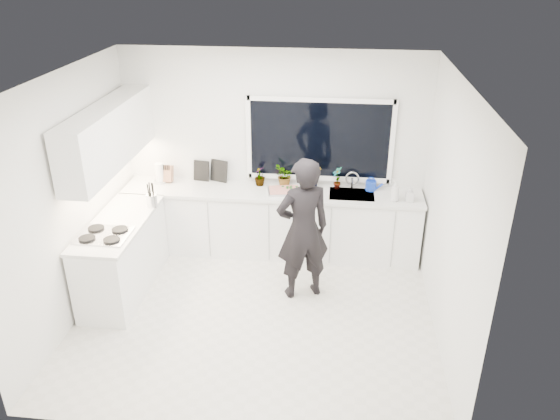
# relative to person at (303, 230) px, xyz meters

# --- Properties ---
(floor) EXTENTS (4.00, 3.50, 0.02)m
(floor) POSITION_rel_person_xyz_m (-0.49, -0.48, -0.88)
(floor) COLOR beige
(floor) RESTS_ON ground
(wall_back) EXTENTS (4.00, 0.02, 2.70)m
(wall_back) POSITION_rel_person_xyz_m (-0.49, 1.28, 0.48)
(wall_back) COLOR white
(wall_back) RESTS_ON ground
(wall_left) EXTENTS (0.02, 3.50, 2.70)m
(wall_left) POSITION_rel_person_xyz_m (-2.50, -0.48, 0.48)
(wall_left) COLOR white
(wall_left) RESTS_ON ground
(wall_right) EXTENTS (0.02, 3.50, 2.70)m
(wall_right) POSITION_rel_person_xyz_m (1.52, -0.48, 0.48)
(wall_right) COLOR white
(wall_right) RESTS_ON ground
(ceiling) EXTENTS (4.00, 3.50, 0.02)m
(ceiling) POSITION_rel_person_xyz_m (-0.49, -0.48, 1.84)
(ceiling) COLOR white
(ceiling) RESTS_ON wall_back
(window) EXTENTS (1.80, 0.02, 1.00)m
(window) POSITION_rel_person_xyz_m (0.11, 1.24, 0.68)
(window) COLOR black
(window) RESTS_ON wall_back
(base_cabinets_back) EXTENTS (3.92, 0.58, 0.88)m
(base_cabinets_back) POSITION_rel_person_xyz_m (-0.49, 0.97, -0.43)
(base_cabinets_back) COLOR white
(base_cabinets_back) RESTS_ON floor
(base_cabinets_left) EXTENTS (0.58, 1.60, 0.88)m
(base_cabinets_left) POSITION_rel_person_xyz_m (-2.16, -0.13, -0.43)
(base_cabinets_left) COLOR white
(base_cabinets_left) RESTS_ON floor
(countertop_back) EXTENTS (3.94, 0.62, 0.04)m
(countertop_back) POSITION_rel_person_xyz_m (-0.49, 0.96, 0.03)
(countertop_back) COLOR silver
(countertop_back) RESTS_ON base_cabinets_back
(countertop_left) EXTENTS (0.62, 1.60, 0.04)m
(countertop_left) POSITION_rel_person_xyz_m (-2.16, -0.13, 0.03)
(countertop_left) COLOR silver
(countertop_left) RESTS_ON base_cabinets_left
(upper_cabinets) EXTENTS (0.34, 2.10, 0.70)m
(upper_cabinets) POSITION_rel_person_xyz_m (-2.28, 0.22, 0.98)
(upper_cabinets) COLOR white
(upper_cabinets) RESTS_ON wall_left
(sink) EXTENTS (0.58, 0.42, 0.14)m
(sink) POSITION_rel_person_xyz_m (0.56, 0.97, -0.00)
(sink) COLOR silver
(sink) RESTS_ON countertop_back
(faucet) EXTENTS (0.03, 0.03, 0.22)m
(faucet) POSITION_rel_person_xyz_m (0.56, 1.17, 0.16)
(faucet) COLOR silver
(faucet) RESTS_ON countertop_back
(stovetop) EXTENTS (0.56, 0.48, 0.03)m
(stovetop) POSITION_rel_person_xyz_m (-2.18, -0.48, 0.06)
(stovetop) COLOR black
(stovetop) RESTS_ON countertop_left
(person) EXTENTS (0.75, 0.63, 1.75)m
(person) POSITION_rel_person_xyz_m (0.00, 0.00, 0.00)
(person) COLOR black
(person) RESTS_ON floor
(pizza_tray) EXTENTS (0.48, 0.39, 0.03)m
(pizza_tray) POSITION_rel_person_xyz_m (-0.31, 0.94, 0.06)
(pizza_tray) COLOR silver
(pizza_tray) RESTS_ON countertop_back
(pizza) EXTENTS (0.44, 0.35, 0.01)m
(pizza) POSITION_rel_person_xyz_m (-0.31, 0.94, 0.08)
(pizza) COLOR red
(pizza) RESTS_ON pizza_tray
(watering_can) EXTENTS (0.18, 0.18, 0.13)m
(watering_can) POSITION_rel_person_xyz_m (0.81, 1.13, 0.11)
(watering_can) COLOR #1439BE
(watering_can) RESTS_ON countertop_back
(paper_towel_roll) EXTENTS (0.13, 0.13, 0.26)m
(paper_towel_roll) POSITION_rel_person_xyz_m (-2.02, 1.07, 0.18)
(paper_towel_roll) COLOR white
(paper_towel_roll) RESTS_ON countertop_back
(knife_block) EXTENTS (0.14, 0.11, 0.22)m
(knife_block) POSITION_rel_person_xyz_m (-1.92, 1.11, 0.16)
(knife_block) COLOR #9D6A49
(knife_block) RESTS_ON countertop_back
(utensil_crock) EXTENTS (0.14, 0.14, 0.16)m
(utensil_crock) POSITION_rel_person_xyz_m (-1.89, 0.32, 0.13)
(utensil_crock) COLOR silver
(utensil_crock) RESTS_ON countertop_left
(picture_frame_large) EXTENTS (0.22, 0.05, 0.28)m
(picture_frame_large) POSITION_rel_person_xyz_m (-1.48, 1.21, 0.19)
(picture_frame_large) COLOR black
(picture_frame_large) RESTS_ON countertop_back
(picture_frame_small) EXTENTS (0.24, 0.10, 0.30)m
(picture_frame_small) POSITION_rel_person_xyz_m (-1.24, 1.21, 0.20)
(picture_frame_small) COLOR black
(picture_frame_small) RESTS_ON countertop_back
(herb_plants) EXTENTS (1.19, 0.30, 0.30)m
(herb_plants) POSITION_rel_person_xyz_m (-0.20, 1.13, 0.19)
(herb_plants) COLOR #26662D
(herb_plants) RESTS_ON countertop_back
(soap_bottles) EXTENTS (0.31, 0.14, 0.28)m
(soap_bottles) POSITION_rel_person_xyz_m (1.16, 0.82, 0.17)
(soap_bottles) COLOR #D8BF66
(soap_bottles) RESTS_ON countertop_back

